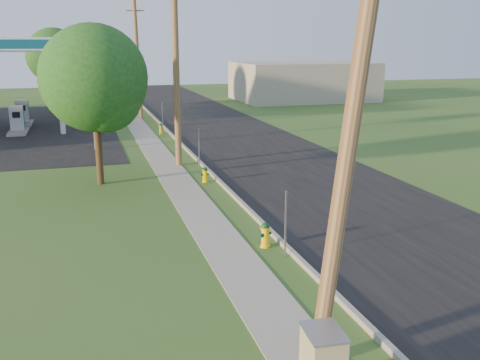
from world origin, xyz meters
name	(u,v)px	position (x,y,z in m)	size (l,w,h in m)	color
ground_plane	(344,330)	(0.00, 0.00, 0.00)	(140.00, 140.00, 0.00)	#2C5421
road	(330,193)	(4.50, 10.00, 0.01)	(8.00, 120.00, 0.02)	black
curb	(238,199)	(0.50, 10.00, 0.07)	(0.15, 120.00, 0.15)	gray
sidewalk	(194,205)	(-1.25, 10.00, 0.01)	(1.50, 120.00, 0.03)	gray
utility_pole_near	(352,118)	(-0.60, -1.00, 4.80)	(1.40, 0.32, 9.48)	brown
utility_pole_mid	(176,66)	(-0.60, 17.00, 4.95)	(1.40, 0.32, 9.80)	brown
utility_pole_far	(138,59)	(-0.60, 35.00, 4.80)	(1.40, 0.32, 9.50)	brown
sign_post_near	(286,224)	(0.25, 4.20, 1.00)	(0.05, 0.04, 2.00)	gray
sign_post_mid	(199,149)	(0.25, 16.00, 1.00)	(0.05, 0.04, 2.00)	gray
sign_post_far	(162,117)	(0.25, 28.20, 1.00)	(0.05, 0.04, 2.00)	gray
fuel_pump_ne	(17,123)	(-9.50, 30.00, 0.72)	(1.20, 3.20, 1.90)	gray
fuel_pump_se	(23,115)	(-9.50, 34.00, 0.72)	(1.20, 3.20, 1.90)	gray
price_pylon	(90,54)	(-4.50, 22.50, 5.43)	(0.34, 2.04, 6.85)	gray
distant_building	(303,81)	(18.00, 45.00, 2.00)	(14.00, 10.00, 4.00)	gray
tree_verge	(97,82)	(-4.48, 14.24, 4.44)	(4.55, 4.55, 6.90)	#382316
tree_lot	(56,58)	(-7.09, 41.52, 4.75)	(4.86, 4.86, 7.37)	#382316
hydrant_near	(265,235)	(-0.05, 5.10, 0.40)	(0.43, 0.38, 0.82)	yellow
hydrant_mid	(205,175)	(-0.08, 13.28, 0.35)	(0.37, 0.33, 0.71)	#E7CD00
hydrant_far	(161,129)	(-0.09, 26.86, 0.37)	(0.39, 0.35, 0.75)	gold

